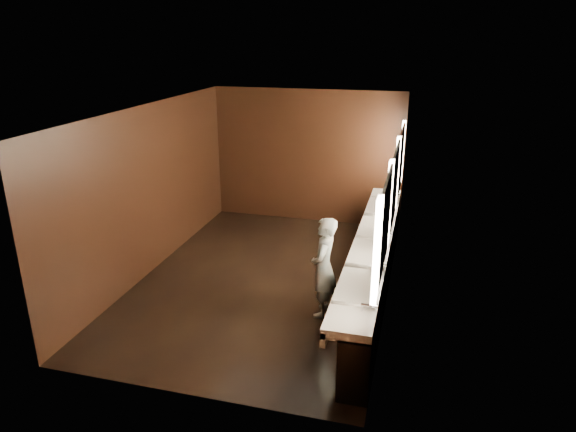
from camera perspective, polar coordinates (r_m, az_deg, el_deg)
The scene contains 10 objects.
floor at distance 8.63m, azimuth -2.45°, elevation -6.98°, with size 6.00×6.00×0.00m, color black.
ceiling at distance 7.78m, azimuth -2.76°, elevation 11.75°, with size 4.00×6.00×0.02m, color #2D2D2B.
wall_back at distance 10.89m, azimuth 2.14°, elevation 6.60°, with size 4.00×0.02×2.80m, color black.
wall_front at distance 5.52m, azimuth -11.98°, elevation -7.46°, with size 4.00×0.02×2.80m, color black.
wall_left at distance 8.88m, azimuth -15.02°, elevation 2.85°, with size 0.02×6.00×2.80m, color black.
wall_right at distance 7.76m, azimuth 11.64°, elevation 0.69°, with size 0.02×6.00×2.80m, color black.
sink_counter at distance 8.11m, azimuth 9.74°, elevation -5.23°, with size 0.55×5.40×1.01m.
mirror_band at distance 7.66m, azimuth 11.68°, elevation 3.17°, with size 0.06×5.03×1.15m.
person at distance 7.33m, azimuth 3.99°, elevation -5.69°, with size 0.54×0.36×1.48m, color #8DC4D3.
trash_bin at distance 7.22m, azimuth 6.97°, elevation -10.38°, with size 0.36×0.36×0.55m, color black.
Camera 1 is at (2.33, -7.34, 3.90)m, focal length 32.00 mm.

